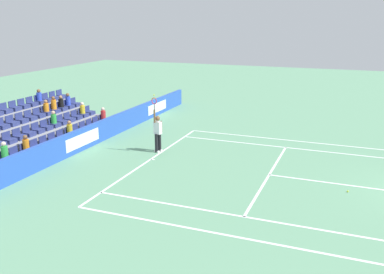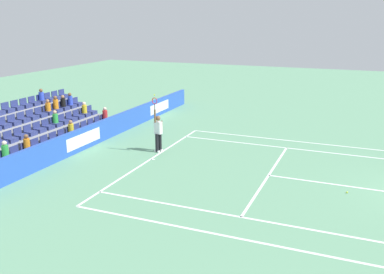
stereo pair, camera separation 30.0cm
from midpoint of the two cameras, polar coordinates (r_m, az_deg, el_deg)
line_baseline at (r=19.56m, az=-6.03°, el=-3.00°), size 10.97×0.10×0.01m
line_service at (r=17.83m, az=9.91°, el=-5.05°), size 8.23×0.10×0.01m
line_centre_service at (r=17.55m, az=20.24°, el=-6.18°), size 0.10×6.40×0.01m
line_singles_sideline_left at (r=14.05m, az=8.25°, el=-10.92°), size 0.10×11.89×0.01m
line_singles_sideline_right at (r=21.61m, az=13.34°, el=-1.51°), size 0.10×11.89×0.01m
line_doubles_sideline_left at (r=12.87m, az=6.78°, el=-13.52°), size 0.10×11.89×0.01m
line_doubles_sideline_right at (r=22.92m, az=13.85°, el=-0.55°), size 0.10×11.89×0.01m
line_centre_mark at (r=19.52m, az=-5.77°, el=-3.03°), size 0.10×0.20×0.01m
sponsor_barrier at (r=21.35m, az=-15.14°, el=-0.32°), size 24.84×0.22×1.10m
tennis_player at (r=20.34m, az=-5.08°, el=0.68°), size 0.51×0.40×2.85m
stadium_stand at (r=23.15m, az=-21.02°, el=0.75°), size 8.06×3.80×2.61m
loose_tennis_ball at (r=16.87m, az=19.84°, el=-6.92°), size 0.07×0.07×0.07m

